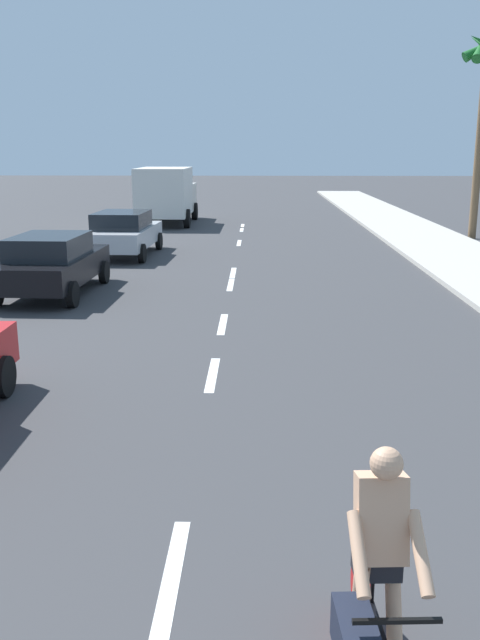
{
  "coord_description": "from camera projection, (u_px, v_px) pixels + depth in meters",
  "views": [
    {
      "loc": [
        0.75,
        1.93,
        3.7
      ],
      "look_at": [
        0.48,
        12.22,
        1.1
      ],
      "focal_mm": 38.11,
      "sensor_mm": 36.0,
      "label": 1
    }
  ],
  "objects": [
    {
      "name": "lane_stripe_4",
      "position": [
        223.0,
        324.0,
        14.74
      ],
      "size": [
        0.16,
        1.8,
        0.01
      ],
      "primitive_type": "cube",
      "color": "white",
      "rests_on": "ground"
    },
    {
      "name": "ground_plane",
      "position": [
        230.0,
        289.0,
        18.44
      ],
      "size": [
        160.0,
        160.0,
        0.0
      ],
      "primitive_type": "plane",
      "color": "#38383A"
    },
    {
      "name": "lane_stripe_2",
      "position": [
        172.0,
        576.0,
        6.05
      ],
      "size": [
        0.16,
        1.8,
        0.01
      ],
      "primitive_type": "cube",
      "color": "white",
      "rests_on": "ground"
    },
    {
      "name": "delivery_truck",
      "position": [
        167.0,
        194.0,
        34.13
      ],
      "size": [
        2.7,
        6.25,
        2.8
      ],
      "rotation": [
        0.0,
        0.0,
        -0.01
      ],
      "color": "beige",
      "rests_on": "ground"
    },
    {
      "name": "parked_car_silver",
      "position": [
        123.0,
        232.0,
        23.96
      ],
      "size": [
        2.24,
        4.64,
        1.57
      ],
      "rotation": [
        0.0,
        0.0,
        -0.04
      ],
      "color": "#B7BABF",
      "rests_on": "ground"
    },
    {
      "name": "lane_stripe_9",
      "position": [
        242.0,
        229.0,
        32.03
      ],
      "size": [
        0.16,
        1.8,
        0.01
      ],
      "primitive_type": "cube",
      "color": "white",
      "rests_on": "ground"
    },
    {
      "name": "lane_stripe_5",
      "position": [
        231.0,
        285.0,
        19.02
      ],
      "size": [
        0.16,
        1.8,
        0.01
      ],
      "primitive_type": "cube",
      "color": "white",
      "rests_on": "ground"
    },
    {
      "name": "lane_stripe_7",
      "position": [
        239.0,
        243.0,
        27.45
      ],
      "size": [
        0.16,
        1.8,
        0.01
      ],
      "primitive_type": "cube",
      "color": "white",
      "rests_on": "ground"
    },
    {
      "name": "parked_car_black",
      "position": [
        52.0,
        263.0,
        17.56
      ],
      "size": [
        2.17,
        4.52,
        1.57
      ],
      "rotation": [
        0.0,
        0.0,
        -0.03
      ],
      "color": "black",
      "rests_on": "ground"
    },
    {
      "name": "lane_stripe_3",
      "position": [
        213.0,
        374.0,
        11.45
      ],
      "size": [
        0.16,
        1.8,
        0.01
      ],
      "primitive_type": "cube",
      "color": "white",
      "rests_on": "ground"
    },
    {
      "name": "lane_stripe_8",
      "position": [
        243.0,
        226.0,
        33.46
      ],
      "size": [
        0.16,
        1.8,
        0.01
      ],
      "primitive_type": "cube",
      "color": "white",
      "rests_on": "ground"
    },
    {
      "name": "lane_stripe_6",
      "position": [
        233.0,
        273.0,
        20.84
      ],
      "size": [
        0.16,
        1.8,
        0.01
      ],
      "primitive_type": "cube",
      "color": "white",
      "rests_on": "ground"
    },
    {
      "name": "cyclist",
      "position": [
        374.0,
        586.0,
        4.59
      ],
      "size": [
        0.64,
        1.71,
        1.82
      ],
      "rotation": [
        0.0,
        0.0,
        3.19
      ],
      "color": "black",
      "rests_on": "ground"
    }
  ]
}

